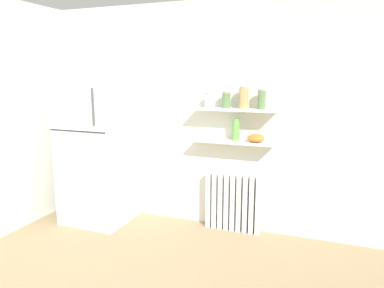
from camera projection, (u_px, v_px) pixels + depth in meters
name	position (u px, v px, depth m)	size (l,w,h in m)	color
back_wall	(225.00, 117.00, 4.15)	(7.04, 0.10, 2.60)	silver
refrigerator	(98.00, 149.00, 4.38)	(0.76, 0.75, 1.78)	silver
radiator	(233.00, 202.00, 4.16)	(0.64, 0.12, 0.67)	white
wall_shelf_lower	(234.00, 142.00, 3.99)	(0.92, 0.22, 0.03)	white
wall_shelf_upper	(235.00, 109.00, 3.93)	(0.92, 0.22, 0.03)	white
storage_jar_0	(210.00, 100.00, 4.01)	(0.11, 0.11, 0.16)	silver
storage_jar_1	(226.00, 100.00, 3.94)	(0.09, 0.09, 0.18)	#5B7F4C
storage_jar_2	(244.00, 98.00, 3.87)	(0.10, 0.10, 0.24)	tan
storage_jar_3	(262.00, 99.00, 3.80)	(0.08, 0.08, 0.21)	#5B7F4C
vase	(236.00, 130.00, 3.96)	(0.08, 0.08, 0.25)	#66A84C
shelf_bowl	(256.00, 138.00, 3.90)	(0.19, 0.19, 0.09)	orange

